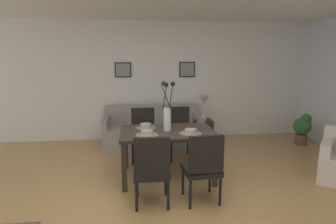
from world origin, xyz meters
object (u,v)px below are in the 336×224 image
dining_chair_near_right (143,131)px  bowl_near_right (146,125)px  dining_chair_far_right (179,130)px  dining_table (167,136)px  framed_picture_center (187,70)px  dining_chair_near_left (152,167)px  table_lamp (204,102)px  centerpiece_vase (167,112)px  framed_picture_left (123,70)px  side_table (203,132)px  potted_plant (303,128)px  sofa (153,131)px  dining_chair_far_left (203,165)px  bowl_far_left (191,131)px  bowl_near_left (147,132)px

dining_chair_near_right → bowl_near_right: size_ratio=5.41×
dining_chair_near_right → dining_chair_far_right: (0.66, 0.03, 0.00)m
dining_table → framed_picture_center: (0.71, 2.19, 0.90)m
dining_table → bowl_near_right: 0.40m
dining_chair_near_left → table_lamp: bearing=63.1°
centerpiece_vase → framed_picture_left: 2.36m
framed_picture_left → table_lamp: bearing=-18.4°
side_table → potted_plant: size_ratio=0.78×
dining_chair_near_right → framed_picture_left: (-0.37, 1.33, 1.04)m
framed_picture_center → potted_plant: 2.74m
sofa → table_lamp: size_ratio=3.95×
dining_chair_far_left → bowl_far_left: (-0.03, 0.64, 0.27)m
potted_plant → framed_picture_center: bearing=158.7°
dining_chair_near_left → dining_chair_near_right: same height
dining_chair_far_right → table_lamp: table_lamp is taller
dining_chair_far_left → bowl_near_right: size_ratio=5.41×
table_lamp → potted_plant: size_ratio=0.76×
bowl_near_right → dining_table: bearing=-33.9°
side_table → framed_picture_left: framed_picture_left is taller
bowl_near_left → framed_picture_left: size_ratio=0.48×
dining_chair_near_right → bowl_far_left: size_ratio=5.41×
sofa → potted_plant: size_ratio=3.01×
table_lamp → bowl_far_left: bearing=-109.5°
dining_chair_near_right → potted_plant: bearing=7.4°
bowl_far_left → bowl_near_left: bearing=180.0°
dining_table → sofa: sofa is taller
dining_chair_near_left → centerpiece_vase: 1.04m
table_lamp → bowl_near_left: bearing=-124.8°
dining_table → potted_plant: bearing=23.2°
dining_chair_near_left → bowl_far_left: dining_chair_near_left is taller
framed_picture_center → framed_picture_left: bearing=180.0°
bowl_near_right → bowl_far_left: bearing=-33.9°
sofa → side_table: 1.08m
framed_picture_left → bowl_near_left: bearing=-80.7°
dining_chair_far_left → dining_chair_far_right: (-0.02, 1.74, 0.00)m
potted_plant → bowl_near_left: bearing=-155.7°
dining_chair_far_right → dining_chair_near_left: bearing=-109.5°
framed_picture_left → dining_chair_near_right: bearing=-74.3°
dining_table → dining_chair_near_left: (-0.29, -0.85, -0.14)m
centerpiece_vase → framed_picture_left: (-0.71, 2.19, 0.53)m
centerpiece_vase → potted_plant: bearing=23.2°
dining_chair_far_right → potted_plant: size_ratio=1.37×
table_lamp → framed_picture_left: framed_picture_left is taller
dining_table → bowl_far_left: (0.31, -0.21, 0.13)m
dining_chair_far_right → sofa: bearing=118.0°
sofa → side_table: sofa is taller
dining_chair_near_right → bowl_near_right: dining_chair_near_right is taller
bowl_near_right → framed_picture_center: (1.02, 1.98, 0.77)m
dining_chair_near_left → dining_chair_near_right: size_ratio=1.00×
bowl_near_right → side_table: (1.28, 1.42, -0.52)m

